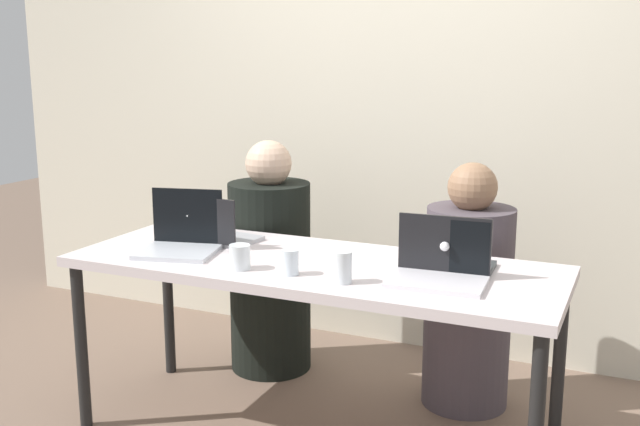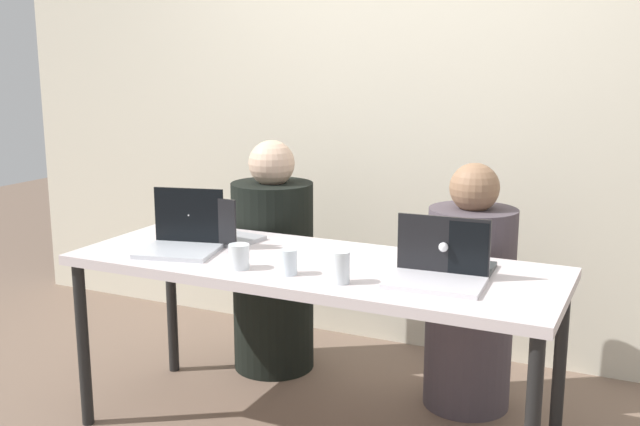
# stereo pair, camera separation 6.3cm
# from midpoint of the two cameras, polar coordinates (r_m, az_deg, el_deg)

# --- Properties ---
(back_wall) EXTENTS (5.02, 0.10, 2.32)m
(back_wall) POSITION_cam_midpoint_polar(r_m,az_deg,el_deg) (3.94, 6.16, 6.34)
(back_wall) COLOR beige
(back_wall) RESTS_ON ground
(desk) EXTENTS (1.93, 0.71, 0.75)m
(desk) POSITION_cam_midpoint_polar(r_m,az_deg,el_deg) (2.95, -1.18, -4.88)
(desk) COLOR silver
(desk) RESTS_ON ground
(person_on_left) EXTENTS (0.41, 0.41, 1.14)m
(person_on_left) POSITION_cam_midpoint_polar(r_m,az_deg,el_deg) (3.70, -4.32, -4.29)
(person_on_left) COLOR black
(person_on_left) RESTS_ON ground
(person_on_right) EXTENTS (0.43, 0.43, 1.09)m
(person_on_right) POSITION_cam_midpoint_polar(r_m,az_deg,el_deg) (3.37, 10.66, -6.49)
(person_on_right) COLOR #4E444B
(person_on_right) RESTS_ON ground
(laptop_back_right) EXTENTS (0.33, 0.26, 0.21)m
(laptop_back_right) POSITION_cam_midpoint_polar(r_m,az_deg,el_deg) (2.83, 9.16, -3.47)
(laptop_back_right) COLOR #333738
(laptop_back_right) RESTS_ON desk
(laptop_front_right) EXTENTS (0.35, 0.27, 0.22)m
(laptop_front_right) POSITION_cam_midpoint_polar(r_m,az_deg,el_deg) (2.69, 8.42, -4.20)
(laptop_front_right) COLOR silver
(laptop_front_right) RESTS_ON desk
(laptop_front_left) EXTENTS (0.35, 0.32, 0.25)m
(laptop_front_left) POSITION_cam_midpoint_polar(r_m,az_deg,el_deg) (3.12, -11.10, -1.94)
(laptop_front_left) COLOR silver
(laptop_front_left) RESTS_ON desk
(laptop_back_left) EXTENTS (0.36, 0.26, 0.21)m
(laptop_back_left) POSITION_cam_midpoint_polar(r_m,az_deg,el_deg) (3.26, -8.63, -1.41)
(laptop_back_left) COLOR #AFB0B5
(laptop_back_left) RESTS_ON desk
(water_glass_center) EXTENTS (0.06, 0.06, 0.09)m
(water_glass_center) POSITION_cam_midpoint_polar(r_m,az_deg,el_deg) (2.75, -2.91, -3.89)
(water_glass_center) COLOR silver
(water_glass_center) RESTS_ON desk
(water_glass_left) EXTENTS (0.08, 0.08, 0.09)m
(water_glass_left) POSITION_cam_midpoint_polar(r_m,az_deg,el_deg) (2.84, -6.76, -3.47)
(water_glass_left) COLOR white
(water_glass_left) RESTS_ON desk
(water_glass_right) EXTENTS (0.07, 0.07, 0.11)m
(water_glass_right) POSITION_cam_midpoint_polar(r_m,az_deg,el_deg) (2.65, 1.06, -4.31)
(water_glass_right) COLOR white
(water_glass_right) RESTS_ON desk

